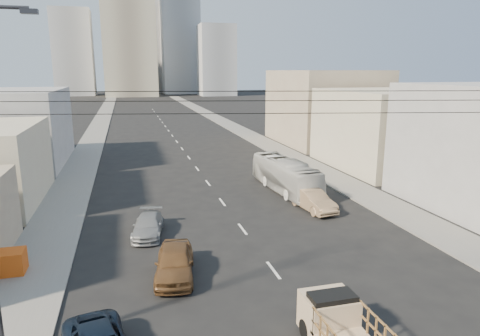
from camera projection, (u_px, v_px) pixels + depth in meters
name	position (u px, v px, depth m)	size (l,w,h in m)	color
sidewalk_left	(99.00, 127.00, 77.26)	(3.50, 180.00, 0.12)	slate
sidewalk_right	(225.00, 123.00, 83.15)	(3.50, 180.00, 0.12)	slate
lane_dashes	(174.00, 138.00, 64.20)	(0.15, 104.00, 0.01)	silver
flatbed_pickup	(343.00, 327.00, 15.09)	(1.95, 4.41, 1.90)	tan
city_bus	(285.00, 175.00, 35.92)	(2.29, 9.78, 2.72)	silver
sedan_brown	(175.00, 262.00, 20.94)	(1.82, 4.53, 1.54)	brown
sedan_tan	(313.00, 200.00, 31.06)	(1.58, 4.52, 1.49)	#967757
sedan_grey	(148.00, 226.00, 26.33)	(1.71, 4.22, 1.22)	gray
overhead_wires	(345.00, 102.00, 13.68)	(23.01, 5.02, 0.72)	black
crate_stack	(5.00, 263.00, 21.09)	(1.80, 1.20, 1.14)	#CC4F13
bldg_right_mid	(387.00, 129.00, 44.64)	(11.00, 14.00, 8.00)	#BDAF98
bldg_right_far	(324.00, 107.00, 59.62)	(12.00, 16.00, 10.00)	gray
bldg_left_far	(3.00, 128.00, 45.23)	(12.00, 16.00, 8.00)	#939496
high_rise_tower	(128.00, 18.00, 166.78)	(20.00, 20.00, 60.00)	gray
midrise_ne	(180.00, 47.00, 188.65)	(16.00, 16.00, 40.00)	#93969B
midrise_nw	(74.00, 53.00, 173.57)	(15.00, 15.00, 34.00)	#93969B
midrise_back	(150.00, 44.00, 199.33)	(18.00, 18.00, 44.00)	#939496
midrise_east	(216.00, 61.00, 174.14)	(14.00, 14.00, 28.00)	#93969B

